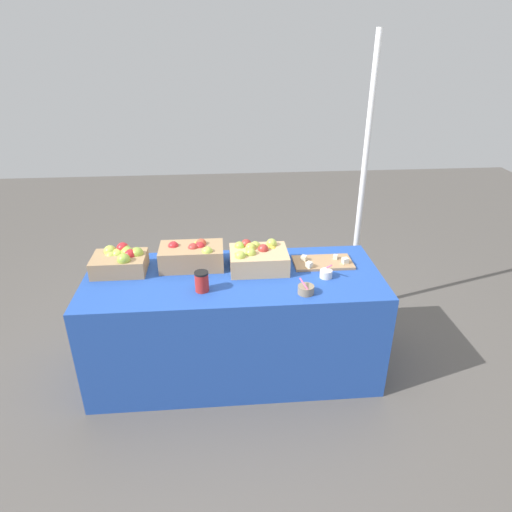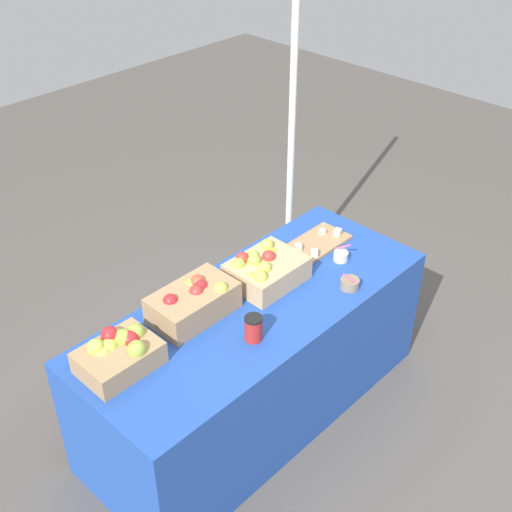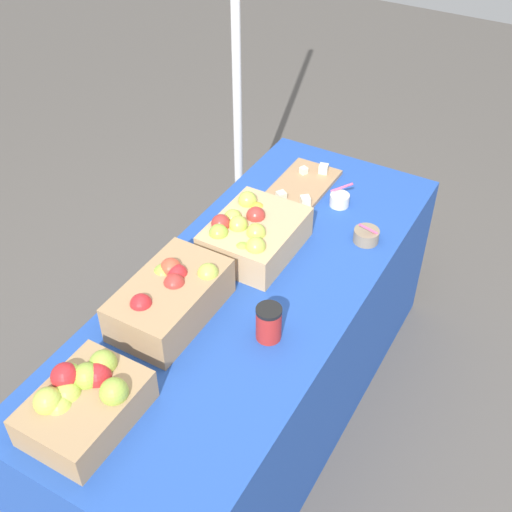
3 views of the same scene
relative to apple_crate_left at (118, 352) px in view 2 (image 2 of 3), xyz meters
The scene contains 10 objects.
ground_plane 1.10m from the apple_crate_left, 10.14° to the right, with size 10.00×10.00×0.00m, color #56514C.
table 0.86m from the apple_crate_left, 10.14° to the right, with size 1.90×0.76×0.74m, color #234CAD.
apple_crate_left is the anchor object (origin of this frame).
apple_crate_middle 0.46m from the apple_crate_left, ahead, with size 0.42×0.25×0.18m.
apple_crate_right 0.89m from the apple_crate_left, ahead, with size 0.37×0.29×0.17m.
cutting_board_front 1.33m from the apple_crate_left, ahead, with size 0.39×0.21×0.06m.
sample_bowl_near 1.32m from the apple_crate_left, ahead, with size 0.08×0.09×0.11m.
sample_bowl_mid 1.21m from the apple_crate_left, 18.71° to the right, with size 0.10×0.10×0.10m.
coffee_cup 0.61m from the apple_crate_left, 29.89° to the right, with size 0.08×0.08×0.13m.
tent_pole 1.83m from the apple_crate_left, 17.08° to the left, with size 0.04×0.04×2.17m, color white.
Camera 2 is at (-1.85, -1.78, 2.80)m, focal length 46.78 mm.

